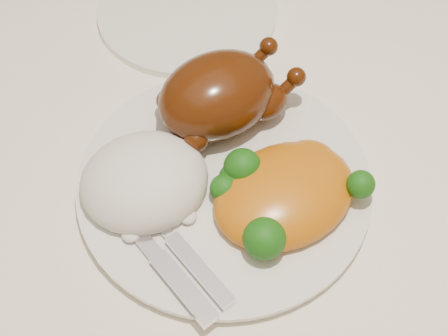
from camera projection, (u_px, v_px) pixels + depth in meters
dining_table at (107, 250)px, 0.71m from camera, size 1.60×0.90×0.76m
tablecloth at (97, 217)px, 0.65m from camera, size 1.73×1.03×0.18m
dinner_plate at (224, 183)px, 0.63m from camera, size 0.31×0.31×0.01m
side_plate at (188, 12)px, 0.78m from camera, size 0.28×0.28×0.01m
roast_chicken at (221, 94)px, 0.64m from camera, size 0.16×0.11×0.08m
rice_mound at (144, 181)px, 0.61m from camera, size 0.16×0.15×0.07m
mac_and_cheese at (281, 191)px, 0.60m from camera, size 0.16×0.13×0.06m
cutlery at (172, 257)px, 0.57m from camera, size 0.04×0.20×0.01m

